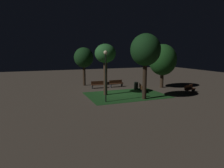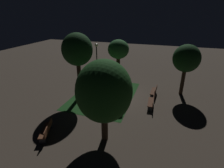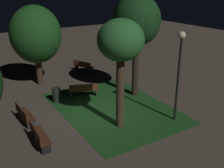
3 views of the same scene
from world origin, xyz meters
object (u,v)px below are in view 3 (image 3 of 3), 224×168
(tree_left_canopy, at_px, (137,22))
(lamp_post_near_wall, at_px, (180,62))
(bench_front_left, at_px, (39,135))
(bench_lawn_edge, at_px, (83,66))
(bench_front_right, at_px, (24,114))
(tree_back_right, at_px, (36,35))
(trash_bin, at_px, (57,95))
(tree_right_canopy, at_px, (121,43))
(bench_by_lamp, at_px, (84,90))

(tree_left_canopy, bearing_deg, lamp_post_near_wall, -3.30)
(bench_front_left, xyz_separation_m, bench_lawn_edge, (-8.58, 6.32, 0.00))
(bench_front_right, bearing_deg, tree_back_right, 154.75)
(bench_front_left, bearing_deg, bench_lawn_edge, 143.62)
(tree_back_right, bearing_deg, bench_front_left, -17.96)
(bench_front_left, xyz_separation_m, tree_left_canopy, (-2.46, 6.99, 4.14))
(bench_front_left, relative_size, trash_bin, 2.05)
(bench_front_left, height_order, trash_bin, trash_bin)
(bench_lawn_edge, height_order, lamp_post_near_wall, lamp_post_near_wall)
(bench_front_left, bearing_deg, tree_right_canopy, 83.69)
(bench_by_lamp, relative_size, tree_left_canopy, 0.30)
(trash_bin, bearing_deg, tree_left_canopy, 71.17)
(bench_front_right, relative_size, bench_lawn_edge, 0.98)
(tree_back_right, bearing_deg, bench_front_right, -25.25)
(bench_front_left, bearing_deg, lamp_post_near_wall, 78.44)
(bench_by_lamp, xyz_separation_m, tree_right_canopy, (4.29, -0.10, 3.71))
(bench_lawn_edge, relative_size, lamp_post_near_wall, 0.40)
(bench_front_left, xyz_separation_m, trash_bin, (-4.04, 2.35, -0.04))
(bench_front_left, distance_m, bench_by_lamp, 5.60)
(bench_front_left, height_order, tree_back_right, tree_back_right)
(tree_right_canopy, bearing_deg, bench_by_lamp, 178.67)
(tree_right_canopy, bearing_deg, tree_back_right, -169.56)
(bench_by_lamp, bearing_deg, trash_bin, -96.33)
(bench_lawn_edge, xyz_separation_m, lamp_post_near_wall, (9.97, 0.45, 2.65))
(trash_bin, bearing_deg, tree_right_canopy, 19.76)
(lamp_post_near_wall, relative_size, trash_bin, 5.22)
(tree_left_canopy, bearing_deg, bench_front_right, -89.38)
(bench_front_right, relative_size, bench_front_left, 1.00)
(bench_lawn_edge, relative_size, tree_back_right, 0.34)
(bench_front_left, relative_size, lamp_post_near_wall, 0.39)
(tree_back_right, bearing_deg, lamp_post_near_wall, 25.51)
(trash_bin, bearing_deg, bench_by_lamp, 83.67)
(bench_lawn_edge, height_order, bench_by_lamp, same)
(tree_left_canopy, bearing_deg, tree_back_right, -138.80)
(bench_by_lamp, relative_size, trash_bin, 2.09)
(bench_front_right, height_order, bench_by_lamp, same)
(bench_front_left, distance_m, bench_lawn_edge, 10.66)
(bench_front_left, xyz_separation_m, tree_right_canopy, (0.44, 3.96, 3.71))
(bench_front_left, height_order, lamp_post_near_wall, lamp_post_near_wall)
(tree_right_canopy, distance_m, lamp_post_near_wall, 3.15)
(bench_front_left, relative_size, bench_by_lamp, 0.98)
(lamp_post_near_wall, bearing_deg, bench_front_right, -119.11)
(bench_front_right, xyz_separation_m, bench_front_left, (2.38, -0.00, 0.00))
(bench_by_lamp, bearing_deg, tree_left_canopy, 64.59)
(tree_back_right, distance_m, lamp_post_near_wall, 9.99)
(bench_front_right, height_order, bench_front_left, same)
(bench_by_lamp, height_order, tree_back_right, tree_back_right)
(tree_back_right, xyz_separation_m, lamp_post_near_wall, (9.01, 4.30, -0.35))
(trash_bin, bearing_deg, bench_lawn_edge, 138.79)
(bench_front_right, distance_m, bench_by_lamp, 4.32)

